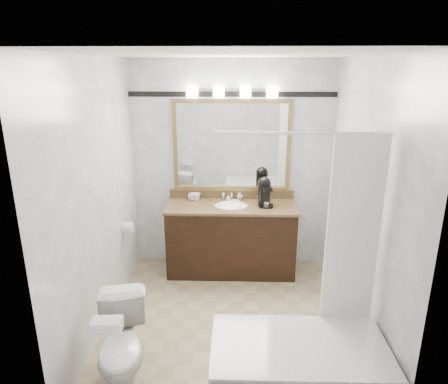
# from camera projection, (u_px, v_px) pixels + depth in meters

# --- Properties ---
(room) EXTENTS (2.42, 2.62, 2.52)m
(room) POSITION_uv_depth(u_px,v_px,m) (230.00, 201.00, 3.59)
(room) COLOR tan
(room) RESTS_ON ground
(vanity) EXTENTS (1.53, 0.58, 0.97)m
(vanity) POSITION_uv_depth(u_px,v_px,m) (231.00, 237.00, 4.80)
(vanity) COLOR black
(vanity) RESTS_ON ground
(mirror) EXTENTS (1.40, 0.04, 1.10)m
(mirror) POSITION_uv_depth(u_px,v_px,m) (232.00, 146.00, 4.73)
(mirror) COLOR olive
(mirror) RESTS_ON room
(vanity_light_bar) EXTENTS (1.02, 0.14, 0.12)m
(vanity_light_bar) POSITION_uv_depth(u_px,v_px,m) (232.00, 92.00, 4.49)
(vanity_light_bar) COLOR silver
(vanity_light_bar) RESTS_ON room
(accent_stripe) EXTENTS (2.40, 0.01, 0.06)m
(accent_stripe) POSITION_uv_depth(u_px,v_px,m) (232.00, 94.00, 4.56)
(accent_stripe) COLOR black
(accent_stripe) RESTS_ON room
(bathtub) EXTENTS (1.30, 0.75, 1.96)m
(bathtub) POSITION_uv_depth(u_px,v_px,m) (301.00, 361.00, 3.01)
(bathtub) COLOR white
(bathtub) RESTS_ON ground
(tp_roll) EXTENTS (0.11, 0.12, 0.12)m
(tp_roll) POSITION_uv_depth(u_px,v_px,m) (128.00, 227.00, 4.42)
(tp_roll) COLOR white
(tp_roll) RESTS_ON room
(toilet) EXTENTS (0.52, 0.75, 0.69)m
(toilet) POSITION_uv_depth(u_px,v_px,m) (122.00, 347.00, 3.07)
(toilet) COLOR white
(toilet) RESTS_ON ground
(tissue_box) EXTENTS (0.21, 0.13, 0.08)m
(tissue_box) POSITION_uv_depth(u_px,v_px,m) (107.00, 325.00, 2.70)
(tissue_box) COLOR white
(tissue_box) RESTS_ON toilet
(coffee_maker) EXTENTS (0.18, 0.22, 0.34)m
(coffee_maker) POSITION_uv_depth(u_px,v_px,m) (265.00, 191.00, 4.63)
(coffee_maker) COLOR black
(coffee_maker) RESTS_ON vanity
(cup_left) EXTENTS (0.11, 0.11, 0.08)m
(cup_left) POSITION_uv_depth(u_px,v_px,m) (192.00, 196.00, 4.86)
(cup_left) COLOR white
(cup_left) RESTS_ON vanity
(cup_right) EXTENTS (0.12, 0.12, 0.09)m
(cup_right) POSITION_uv_depth(u_px,v_px,m) (196.00, 197.00, 4.84)
(cup_right) COLOR white
(cup_right) RESTS_ON vanity
(soap_bottle_a) EXTENTS (0.05, 0.05, 0.09)m
(soap_bottle_a) POSITION_uv_depth(u_px,v_px,m) (228.00, 198.00, 4.79)
(soap_bottle_a) COLOR white
(soap_bottle_a) RESTS_ON vanity
(soap_bottle_b) EXTENTS (0.09, 0.09, 0.09)m
(soap_bottle_b) POSITION_uv_depth(u_px,v_px,m) (240.00, 196.00, 4.87)
(soap_bottle_b) COLOR white
(soap_bottle_b) RESTS_ON vanity
(soap_bar) EXTENTS (0.09, 0.07, 0.03)m
(soap_bar) POSITION_uv_depth(u_px,v_px,m) (235.00, 201.00, 4.78)
(soap_bar) COLOR beige
(soap_bar) RESTS_ON vanity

